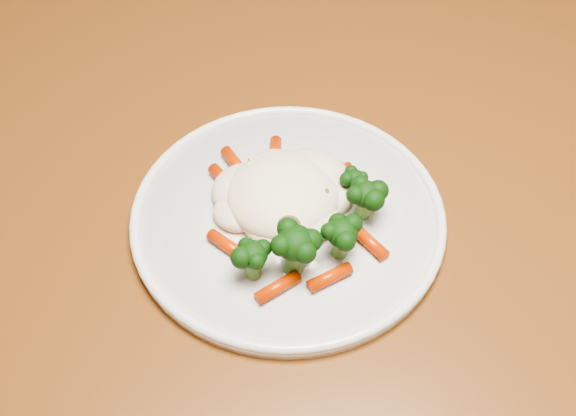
# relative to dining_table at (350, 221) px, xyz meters

# --- Properties ---
(dining_table) EXTENTS (1.38, 1.11, 0.75)m
(dining_table) POSITION_rel_dining_table_xyz_m (0.00, 0.00, 0.00)
(dining_table) COLOR brown
(dining_table) RESTS_ON ground
(plate) EXTENTS (0.30, 0.30, 0.01)m
(plate) POSITION_rel_dining_table_xyz_m (-0.10, -0.05, 0.10)
(plate) COLOR white
(plate) RESTS_ON dining_table
(meal) EXTENTS (0.17, 0.19, 0.05)m
(meal) POSITION_rel_dining_table_xyz_m (-0.09, -0.06, 0.13)
(meal) COLOR #FCEAC9
(meal) RESTS_ON plate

